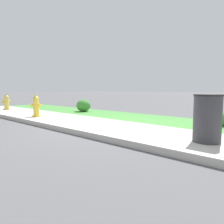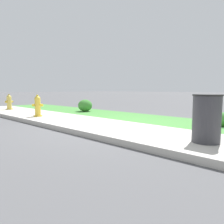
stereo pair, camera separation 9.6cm
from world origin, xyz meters
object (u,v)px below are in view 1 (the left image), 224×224
object	(u,v)px
fire_hydrant_mid_block	(36,106)
shrub_bush_near_lamp	(221,119)
shrub_bush_mid_verge	(83,106)
fire_hydrant_at_driveway	(6,102)
trash_bin	(207,119)

from	to	relation	value
fire_hydrant_mid_block	shrub_bush_near_lamp	distance (m)	5.90
fire_hydrant_mid_block	shrub_bush_mid_verge	size ratio (longest dim) A/B	1.27
shrub_bush_near_lamp	fire_hydrant_at_driveway	bearing A→B (deg)	-166.62
shrub_bush_near_lamp	shrub_bush_mid_verge	distance (m)	5.58
fire_hydrant_mid_block	shrub_bush_near_lamp	world-z (taller)	fire_hydrant_mid_block
fire_hydrant_mid_block	fire_hydrant_at_driveway	size ratio (longest dim) A/B	1.06
fire_hydrant_at_driveway	shrub_bush_mid_verge	world-z (taller)	fire_hydrant_at_driveway
shrub_bush_near_lamp	fire_hydrant_mid_block	bearing A→B (deg)	-155.89
fire_hydrant_mid_block	trash_bin	world-z (taller)	trash_bin
trash_bin	shrub_bush_near_lamp	xyz separation A→B (m)	(-0.39, 2.12, -0.26)
shrub_bush_near_lamp	shrub_bush_mid_verge	size ratio (longest dim) A/B	0.71
fire_hydrant_at_driveway	shrub_bush_near_lamp	bearing A→B (deg)	-87.88
fire_hydrant_mid_block	shrub_bush_near_lamp	xyz separation A→B (m)	(5.38, 2.41, -0.19)
fire_hydrant_mid_block	shrub_bush_near_lamp	bearing A→B (deg)	-19.26
fire_hydrant_at_driveway	shrub_bush_near_lamp	xyz separation A→B (m)	(8.79, 2.09, -0.17)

